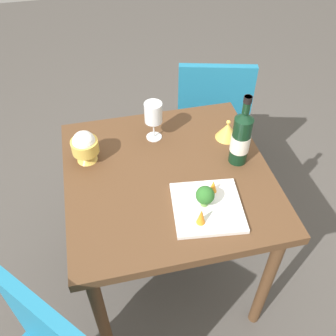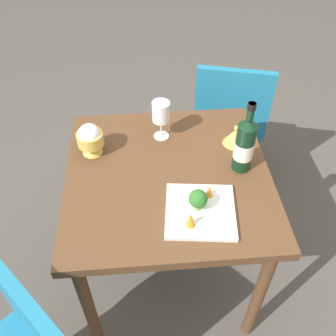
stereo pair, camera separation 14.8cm
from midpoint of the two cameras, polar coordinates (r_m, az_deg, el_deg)
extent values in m
plane|color=#4C4742|center=(2.10, 2.09, -15.21)|extent=(8.00, 8.00, 0.00)
cube|color=brown|center=(1.52, 2.79, -1.47)|extent=(0.82, 0.82, 0.04)
cylinder|color=brown|center=(2.03, -8.58, -2.19)|extent=(0.05, 0.05, 0.70)
cylinder|color=brown|center=(1.64, -9.18, -20.35)|extent=(0.05, 0.05, 0.70)
cylinder|color=brown|center=(2.09, 10.86, -1.01)|extent=(0.05, 0.05, 0.70)
cylinder|color=brown|center=(1.70, 16.16, -18.06)|extent=(0.05, 0.05, 0.70)
cube|color=teal|center=(2.34, 11.16, 7.78)|extent=(0.49, 0.49, 0.02)
cube|color=teal|center=(2.08, 11.78, 9.45)|extent=(0.14, 0.40, 0.40)
cylinder|color=black|center=(2.61, 6.90, 6.53)|extent=(0.03, 0.03, 0.43)
cylinder|color=black|center=(2.63, 14.31, 5.57)|extent=(0.03, 0.03, 0.43)
cylinder|color=black|center=(2.35, 6.16, 1.48)|extent=(0.03, 0.03, 0.43)
cylinder|color=black|center=(2.37, 14.34, 0.45)|extent=(0.03, 0.03, 0.43)
cube|color=teal|center=(1.32, -16.37, -21.52)|extent=(0.33, 0.30, 0.40)
cylinder|color=black|center=(1.50, 14.22, 2.88)|extent=(0.07, 0.07, 0.21)
cone|color=black|center=(1.43, 15.07, 6.50)|extent=(0.07, 0.07, 0.03)
cylinder|color=black|center=(1.40, 15.45, 8.10)|extent=(0.03, 0.03, 0.07)
cylinder|color=black|center=(1.38, 15.63, 8.86)|extent=(0.03, 0.03, 0.02)
cylinder|color=silver|center=(1.51, 14.15, 2.58)|extent=(0.08, 0.08, 0.07)
cylinder|color=white|center=(1.67, 1.53, 4.76)|extent=(0.07, 0.07, 0.00)
cylinder|color=white|center=(1.64, 1.56, 5.95)|extent=(0.01, 0.01, 0.08)
cylinder|color=white|center=(1.59, 1.62, 8.40)|extent=(0.08, 0.08, 0.09)
cone|color=gold|center=(1.60, -8.84, 2.89)|extent=(0.08, 0.08, 0.04)
cylinder|color=gold|center=(1.57, -9.04, 4.25)|extent=(0.11, 0.11, 0.05)
sphere|color=white|center=(1.55, -9.13, 4.88)|extent=(0.09, 0.09, 0.09)
cone|color=gold|center=(1.65, 12.67, 4.58)|extent=(0.10, 0.10, 0.07)
sphere|color=gold|center=(1.63, 12.92, 5.80)|extent=(0.02, 0.02, 0.02)
cube|color=white|center=(1.38, 8.00, -6.65)|extent=(0.28, 0.28, 0.02)
cylinder|color=#729E4C|center=(1.37, 7.61, -5.82)|extent=(0.03, 0.03, 0.03)
sphere|color=#2D6B28|center=(1.34, 7.76, -4.80)|extent=(0.07, 0.07, 0.07)
cone|color=orange|center=(1.40, 9.26, -3.55)|extent=(0.03, 0.03, 0.05)
cone|color=orange|center=(1.30, 6.74, -7.92)|extent=(0.03, 0.03, 0.07)
camera|label=1|loc=(0.07, -87.13, 2.85)|focal=40.32mm
camera|label=2|loc=(0.07, 92.87, -2.85)|focal=40.32mm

